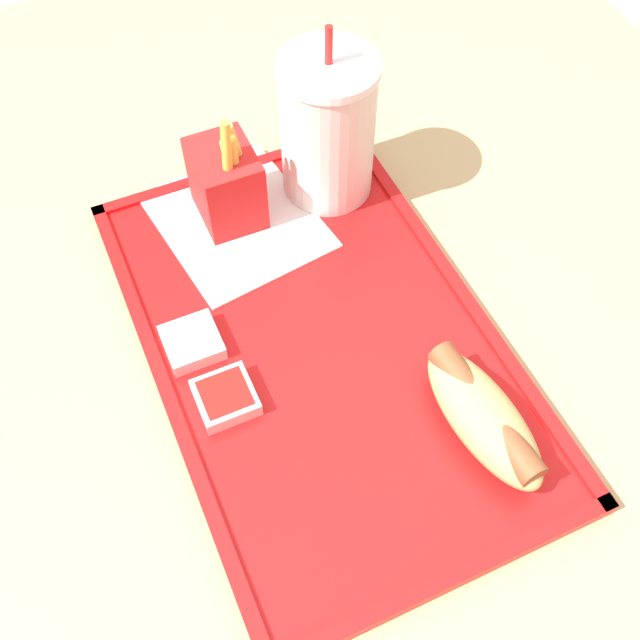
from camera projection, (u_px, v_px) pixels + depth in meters
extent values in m
plane|color=#ADA393|center=(332.00, 579.00, 1.24)|extent=(8.00, 8.00, 0.00)
cube|color=tan|center=(336.00, 501.00, 0.95)|extent=(1.27, 1.06, 0.72)
cube|color=red|center=(320.00, 343.00, 0.65)|extent=(0.46, 0.29, 0.01)
cube|color=red|center=(168.00, 395.00, 0.61)|extent=(0.46, 0.01, 0.00)
cube|color=red|center=(458.00, 286.00, 0.68)|extent=(0.46, 0.01, 0.00)
cube|color=red|center=(230.00, 170.00, 0.76)|extent=(0.01, 0.29, 0.00)
cube|color=red|center=(448.00, 579.00, 0.53)|extent=(0.01, 0.29, 0.00)
cube|color=white|center=(237.00, 220.00, 0.72)|extent=(0.18, 0.16, 0.00)
cylinder|color=silver|center=(328.00, 132.00, 0.69)|extent=(0.09, 0.09, 0.14)
cylinder|color=white|center=(328.00, 67.00, 0.64)|extent=(0.09, 0.09, 0.01)
cylinder|color=red|center=(329.00, 45.00, 0.62)|extent=(0.01, 0.01, 0.03)
ellipsoid|color=tan|center=(483.00, 417.00, 0.58)|extent=(0.14, 0.06, 0.04)
cylinder|color=brown|center=(485.00, 411.00, 0.57)|extent=(0.13, 0.03, 0.02)
cube|color=red|center=(226.00, 185.00, 0.70)|extent=(0.07, 0.06, 0.08)
cylinder|color=gold|center=(229.00, 161.00, 0.67)|extent=(0.02, 0.02, 0.07)
cylinder|color=gold|center=(235.00, 166.00, 0.66)|extent=(0.01, 0.01, 0.06)
cylinder|color=gold|center=(231.00, 167.00, 0.67)|extent=(0.01, 0.02, 0.06)
cylinder|color=gold|center=(238.00, 155.00, 0.67)|extent=(0.01, 0.02, 0.07)
cylinder|color=gold|center=(228.00, 164.00, 0.65)|extent=(0.02, 0.02, 0.09)
cube|color=silver|center=(192.00, 343.00, 0.64)|extent=(0.05, 0.05, 0.01)
cube|color=white|center=(191.00, 338.00, 0.63)|extent=(0.04, 0.04, 0.00)
cube|color=silver|center=(226.00, 398.00, 0.61)|extent=(0.05, 0.05, 0.01)
cube|color=#B21914|center=(225.00, 393.00, 0.60)|extent=(0.04, 0.04, 0.00)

